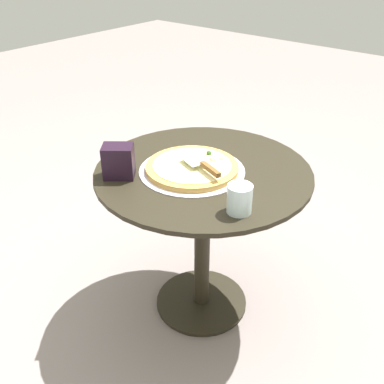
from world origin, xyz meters
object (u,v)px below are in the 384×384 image
pizza_server (203,164)px  napkin_dispenser (118,161)px  pizza_on_tray (192,168)px  patio_table (203,207)px  drinking_cup (240,199)px

pizza_server → napkin_dispenser: napkin_dispenser is taller
pizza_on_tray → pizza_server: (0.06, -0.01, 0.04)m
napkin_dispenser → pizza_server: bearing=-179.4°
patio_table → drinking_cup: drinking_cup is taller
pizza_server → napkin_dispenser: (-0.24, -0.20, 0.01)m
pizza_server → drinking_cup: bearing=-25.2°
patio_table → pizza_on_tray: pizza_on_tray is taller
patio_table → pizza_on_tray: bearing=-126.3°
drinking_cup → napkin_dispenser: size_ratio=0.79×
pizza_on_tray → drinking_cup: 0.32m
pizza_server → patio_table: bearing=126.7°
drinking_cup → pizza_on_tray: bearing=158.0°
pizza_on_tray → napkin_dispenser: napkin_dispenser is taller
patio_table → napkin_dispenser: bearing=-130.7°
pizza_on_tray → patio_table: bearing=53.7°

